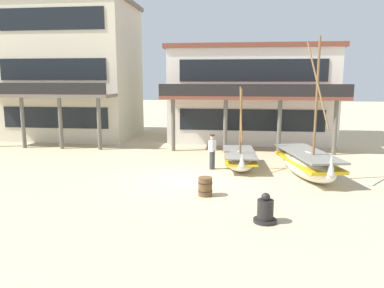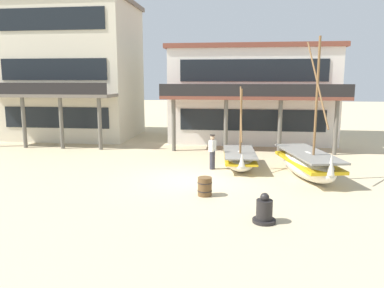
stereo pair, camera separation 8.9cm
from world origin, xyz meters
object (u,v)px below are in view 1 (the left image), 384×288
Objects in this scene: harbor_building_main at (250,93)px; harbor_building_annex at (74,71)px; fishing_boat_centre_large at (308,163)px; capstan_winch at (265,211)px; wooden_barrel at (205,186)px; fisherman_by_hull at (212,152)px; fishing_boat_near_left at (239,159)px.

harbor_building_annex is (-12.93, -0.59, 1.63)m from harbor_building_main.
harbor_building_annex is (-15.18, 10.22, 4.26)m from fishing_boat_centre_large.
wooden_barrel is at bearing 130.47° from capstan_winch.
fishing_boat_centre_large is at bearing -78.23° from harbor_building_main.
harbor_building_main reaches higher than wooden_barrel.
fisherman_by_hull is at bearing -40.29° from harbor_building_annex.
harbor_building_main is 13.04m from harbor_building_annex.
wooden_barrel is (0.04, -4.16, -0.48)m from fisherman_by_hull.
fishing_boat_near_left is 3.28m from fishing_boat_centre_large.
fisherman_by_hull is 0.15× the size of harbor_building_main.
wooden_barrel is 14.43m from harbor_building_main.
fishing_boat_centre_large is 5.99m from capstan_winch.
fishing_boat_centre_large is at bearing -33.96° from harbor_building_annex.
harbor_building_annex is at bearing 129.42° from capstan_winch.
fishing_boat_centre_large is 0.53× the size of harbor_building_main.
fisherman_by_hull is (-1.29, -0.40, 0.37)m from fishing_boat_near_left.
harbor_building_main reaches higher than capstan_winch.
wooden_barrel is 0.07× the size of harbor_building_annex.
harbor_building_annex is at bearing 129.23° from wooden_barrel.
harbor_building_main reaches higher than fishing_boat_near_left.
fishing_boat_centre_large is at bearing 68.40° from capstan_winch.
capstan_winch is (-2.20, -5.56, -0.28)m from fishing_boat_centre_large.
harbor_building_main is (1.98, 14.00, 2.91)m from wooden_barrel.
harbor_building_annex reaches higher than wooden_barrel.
fishing_boat_centre_large is at bearing -12.83° from fisherman_by_hull.
fishing_boat_near_left is at bearing -94.36° from harbor_building_main.
harbor_building_annex reaches higher than fishing_boat_near_left.
fishing_boat_near_left is 4.73m from wooden_barrel.
capstan_winch is (0.77, -6.93, -0.11)m from fishing_boat_near_left.
harbor_building_annex is at bearing 146.04° from fishing_boat_centre_large.
fisherman_by_hull is at bearing 167.17° from fishing_boat_centre_large.
fisherman_by_hull is 0.17× the size of harbor_building_annex.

